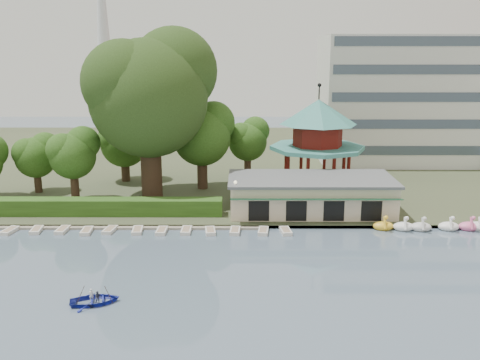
{
  "coord_description": "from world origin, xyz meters",
  "views": [
    {
      "loc": [
        2.17,
        -36.37,
        18.53
      ],
      "look_at": [
        2.0,
        18.0,
        5.0
      ],
      "focal_mm": 40.0,
      "sensor_mm": 36.0,
      "label": 1
    }
  ],
  "objects_px": {
    "boathouse": "(311,194)",
    "rowboat_with_passengers": "(95,297)",
    "dock": "(108,226)",
    "big_tree": "(150,89)",
    "pavilion": "(318,135)"
  },
  "relations": [
    {
      "from": "dock",
      "to": "big_tree",
      "type": "bearing_deg",
      "value": 73.85
    },
    {
      "from": "dock",
      "to": "boathouse",
      "type": "xyz_separation_m",
      "value": [
        22.0,
        4.77,
        2.25
      ]
    },
    {
      "from": "big_tree",
      "to": "rowboat_with_passengers",
      "type": "height_order",
      "value": "big_tree"
    },
    {
      "from": "big_tree",
      "to": "dock",
      "type": "bearing_deg",
      "value": -106.15
    },
    {
      "from": "boathouse",
      "to": "big_tree",
      "type": "relative_size",
      "value": 0.9
    },
    {
      "from": "boathouse",
      "to": "dock",
      "type": "bearing_deg",
      "value": -167.76
    },
    {
      "from": "boathouse",
      "to": "big_tree",
      "type": "distance_m",
      "value": 22.79
    },
    {
      "from": "pavilion",
      "to": "big_tree",
      "type": "relative_size",
      "value": 0.65
    },
    {
      "from": "pavilion",
      "to": "big_tree",
      "type": "bearing_deg",
      "value": -169.73
    },
    {
      "from": "pavilion",
      "to": "rowboat_with_passengers",
      "type": "relative_size",
      "value": 2.33
    },
    {
      "from": "rowboat_with_passengers",
      "to": "pavilion",
      "type": "bearing_deg",
      "value": 57.08
    },
    {
      "from": "pavilion",
      "to": "rowboat_with_passengers",
      "type": "distance_m",
      "value": 38.79
    },
    {
      "from": "boathouse",
      "to": "rowboat_with_passengers",
      "type": "bearing_deg",
      "value": -130.42
    },
    {
      "from": "dock",
      "to": "boathouse",
      "type": "relative_size",
      "value": 1.83
    },
    {
      "from": "boathouse",
      "to": "big_tree",
      "type": "height_order",
      "value": "big_tree"
    }
  ]
}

